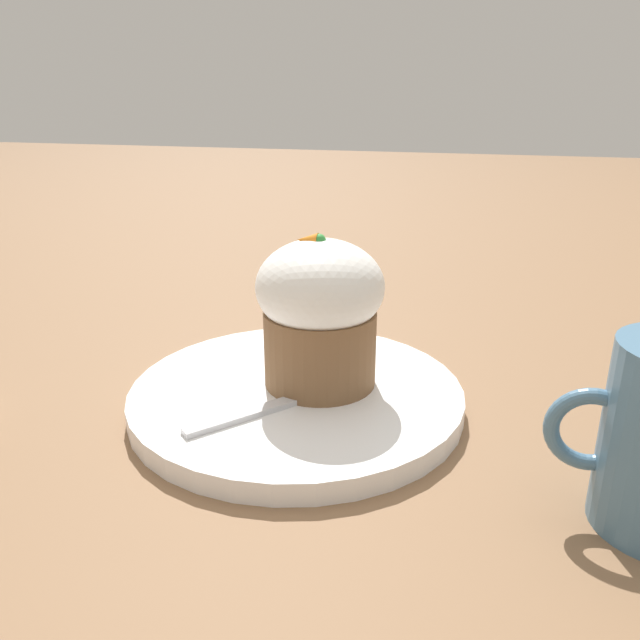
# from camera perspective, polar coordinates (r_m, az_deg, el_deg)

# --- Properties ---
(ground_plane) EXTENTS (4.00, 4.00, 0.00)m
(ground_plane) POSITION_cam_1_polar(r_m,az_deg,el_deg) (0.46, -2.13, -7.80)
(ground_plane) COLOR #846042
(dessert_plate) EXTENTS (0.24, 0.24, 0.02)m
(dessert_plate) POSITION_cam_1_polar(r_m,az_deg,el_deg) (0.46, -2.15, -6.95)
(dessert_plate) COLOR white
(dessert_plate) RESTS_ON ground_plane
(carrot_cake) EXTENTS (0.09, 0.09, 0.11)m
(carrot_cake) POSITION_cam_1_polar(r_m,az_deg,el_deg) (0.44, -0.00, 0.82)
(carrot_cake) COLOR brown
(carrot_cake) RESTS_ON dessert_plate
(spoon) EXTENTS (0.10, 0.12, 0.01)m
(spoon) POSITION_cam_1_polar(r_m,az_deg,el_deg) (0.44, -0.85, -6.72)
(spoon) COLOR silver
(spoon) RESTS_ON dessert_plate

